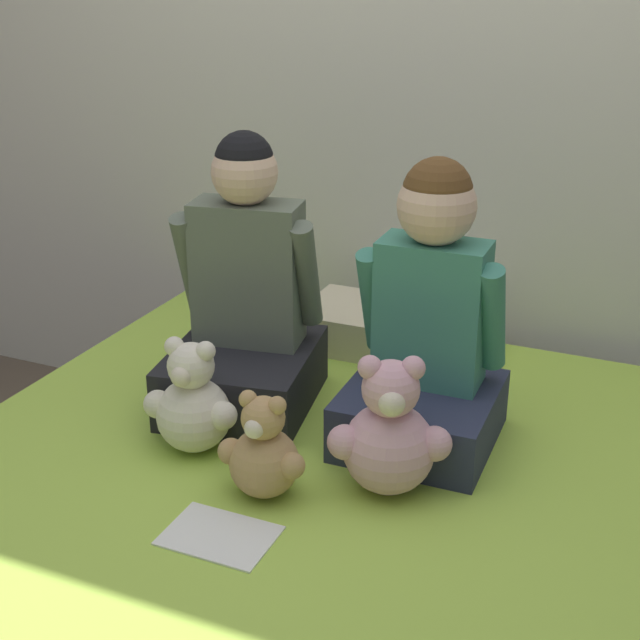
{
  "coord_description": "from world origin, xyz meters",
  "views": [
    {
      "loc": [
        0.73,
        -1.37,
        1.49
      ],
      "look_at": [
        0.0,
        0.3,
        0.73
      ],
      "focal_mm": 50.0,
      "sensor_mm": 36.0,
      "label": 1
    }
  ],
  "objects_px": {
    "child_on_left": "(245,309)",
    "child_on_right": "(428,332)",
    "teddy_bear_between_children": "(263,453)",
    "sign_card": "(219,536)",
    "teddy_bear_held_by_right_child": "(389,435)",
    "pillow_at_headboard": "(393,330)",
    "teddy_bear_held_by_left_child": "(193,404)",
    "bed": "(265,586)"
  },
  "relations": [
    {
      "from": "bed",
      "to": "teddy_bear_held_by_right_child",
      "type": "bearing_deg",
      "value": 30.08
    },
    {
      "from": "teddy_bear_between_children",
      "to": "teddy_bear_held_by_right_child",
      "type": "bearing_deg",
      "value": 28.11
    },
    {
      "from": "teddy_bear_held_by_right_child",
      "to": "teddy_bear_between_children",
      "type": "distance_m",
      "value": 0.26
    },
    {
      "from": "teddy_bear_held_by_right_child",
      "to": "pillow_at_headboard",
      "type": "xyz_separation_m",
      "value": [
        -0.23,
        0.68,
        -0.07
      ]
    },
    {
      "from": "teddy_bear_held_by_right_child",
      "to": "child_on_right",
      "type": "bearing_deg",
      "value": 68.65
    },
    {
      "from": "teddy_bear_held_by_right_child",
      "to": "pillow_at_headboard",
      "type": "height_order",
      "value": "teddy_bear_held_by_right_child"
    },
    {
      "from": "teddy_bear_between_children",
      "to": "pillow_at_headboard",
      "type": "distance_m",
      "value": 0.8
    },
    {
      "from": "child_on_right",
      "to": "teddy_bear_between_children",
      "type": "distance_m",
      "value": 0.46
    },
    {
      "from": "teddy_bear_held_by_left_child",
      "to": "teddy_bear_held_by_right_child",
      "type": "bearing_deg",
      "value": -1.91
    },
    {
      "from": "child_on_right",
      "to": "child_on_left",
      "type": "bearing_deg",
      "value": 178.99
    },
    {
      "from": "teddy_bear_between_children",
      "to": "sign_card",
      "type": "bearing_deg",
      "value": -93.95
    },
    {
      "from": "sign_card",
      "to": "child_on_right",
      "type": "bearing_deg",
      "value": 65.82
    },
    {
      "from": "child_on_right",
      "to": "pillow_at_headboard",
      "type": "distance_m",
      "value": 0.53
    },
    {
      "from": "child_on_left",
      "to": "teddy_bear_held_by_left_child",
      "type": "relative_size",
      "value": 2.49
    },
    {
      "from": "pillow_at_headboard",
      "to": "child_on_right",
      "type": "bearing_deg",
      "value": -62.52
    },
    {
      "from": "child_on_right",
      "to": "sign_card",
      "type": "relative_size",
      "value": 3.06
    },
    {
      "from": "teddy_bear_between_children",
      "to": "pillow_at_headboard",
      "type": "relative_size",
      "value": 0.46
    },
    {
      "from": "teddy_bear_held_by_right_child",
      "to": "child_on_left",
      "type": "bearing_deg",
      "value": 130.23
    },
    {
      "from": "bed",
      "to": "teddy_bear_held_by_left_child",
      "type": "relative_size",
      "value": 7.31
    },
    {
      "from": "child_on_left",
      "to": "teddy_bear_held_by_left_child",
      "type": "bearing_deg",
      "value": -98.62
    },
    {
      "from": "child_on_right",
      "to": "teddy_bear_held_by_left_child",
      "type": "height_order",
      "value": "child_on_right"
    },
    {
      "from": "teddy_bear_between_children",
      "to": "pillow_at_headboard",
      "type": "xyz_separation_m",
      "value": [
        0.0,
        0.8,
        -0.04
      ]
    },
    {
      "from": "bed",
      "to": "pillow_at_headboard",
      "type": "height_order",
      "value": "pillow_at_headboard"
    },
    {
      "from": "bed",
      "to": "teddy_bear_held_by_left_child",
      "type": "bearing_deg",
      "value": 153.69
    },
    {
      "from": "bed",
      "to": "teddy_bear_held_by_left_child",
      "type": "height_order",
      "value": "teddy_bear_held_by_left_child"
    },
    {
      "from": "teddy_bear_held_by_left_child",
      "to": "teddy_bear_held_by_right_child",
      "type": "xyz_separation_m",
      "value": [
        0.45,
        0.02,
        0.02
      ]
    },
    {
      "from": "child_on_left",
      "to": "teddy_bear_held_by_left_child",
      "type": "height_order",
      "value": "child_on_left"
    },
    {
      "from": "bed",
      "to": "pillow_at_headboard",
      "type": "distance_m",
      "value": 0.86
    },
    {
      "from": "child_on_left",
      "to": "teddy_bear_held_by_right_child",
      "type": "bearing_deg",
      "value": -37.81
    },
    {
      "from": "bed",
      "to": "teddy_bear_held_by_left_child",
      "type": "distance_m",
      "value": 0.42
    },
    {
      "from": "teddy_bear_held_by_left_child",
      "to": "teddy_bear_between_children",
      "type": "distance_m",
      "value": 0.25
    },
    {
      "from": "teddy_bear_held_by_right_child",
      "to": "sign_card",
      "type": "bearing_deg",
      "value": -151.73
    },
    {
      "from": "sign_card",
      "to": "bed",
      "type": "bearing_deg",
      "value": 85.18
    },
    {
      "from": "bed",
      "to": "child_on_right",
      "type": "distance_m",
      "value": 0.65
    },
    {
      "from": "teddy_bear_held_by_left_child",
      "to": "pillow_at_headboard",
      "type": "xyz_separation_m",
      "value": [
        0.23,
        0.7,
        -0.06
      ]
    },
    {
      "from": "pillow_at_headboard",
      "to": "child_on_left",
      "type": "bearing_deg",
      "value": -118.08
    },
    {
      "from": "pillow_at_headboard",
      "to": "sign_card",
      "type": "distance_m",
      "value": 0.96
    },
    {
      "from": "child_on_right",
      "to": "teddy_bear_between_children",
      "type": "relative_size",
      "value": 2.8
    },
    {
      "from": "child_on_left",
      "to": "pillow_at_headboard",
      "type": "distance_m",
      "value": 0.52
    },
    {
      "from": "bed",
      "to": "child_on_right",
      "type": "xyz_separation_m",
      "value": [
        0.22,
        0.38,
        0.48
      ]
    },
    {
      "from": "child_on_right",
      "to": "teddy_bear_held_by_right_child",
      "type": "xyz_separation_m",
      "value": [
        0.0,
        -0.24,
        -0.13
      ]
    },
    {
      "from": "child_on_left",
      "to": "child_on_right",
      "type": "bearing_deg",
      "value": -9.62
    }
  ]
}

